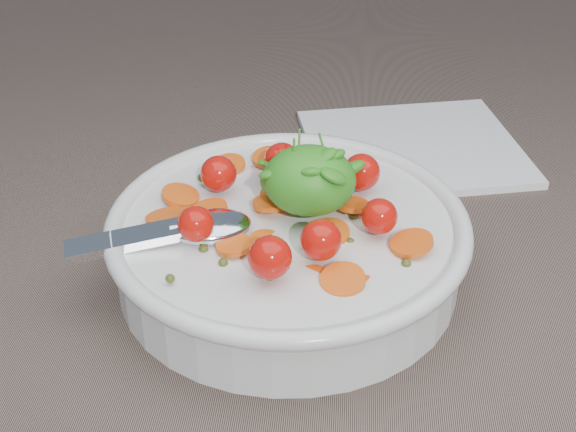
{
  "coord_description": "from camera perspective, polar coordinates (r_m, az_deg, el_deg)",
  "views": [
    {
      "loc": [
        0.02,
        -0.47,
        0.35
      ],
      "look_at": [
        -0.02,
        -0.03,
        0.05
      ],
      "focal_mm": 50.0,
      "sensor_mm": 36.0,
      "label": 1
    }
  ],
  "objects": [
    {
      "name": "ground",
      "position": [
        0.58,
        2.2,
        -2.77
      ],
      "size": [
        6.0,
        6.0,
        0.0
      ],
      "primitive_type": "plane",
      "color": "#735E52",
      "rests_on": "ground"
    },
    {
      "name": "napkin",
      "position": [
        0.72,
        8.9,
        4.82
      ],
      "size": [
        0.21,
        0.2,
        0.01
      ],
      "primitive_type": "cube",
      "rotation": [
        0.0,
        0.0,
        0.23
      ],
      "color": "white",
      "rests_on": "ground"
    },
    {
      "name": "bowl",
      "position": [
        0.55,
        -0.0,
        -1.86
      ],
      "size": [
        0.26,
        0.25,
        0.1
      ],
      "color": "white",
      "rests_on": "ground"
    }
  ]
}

